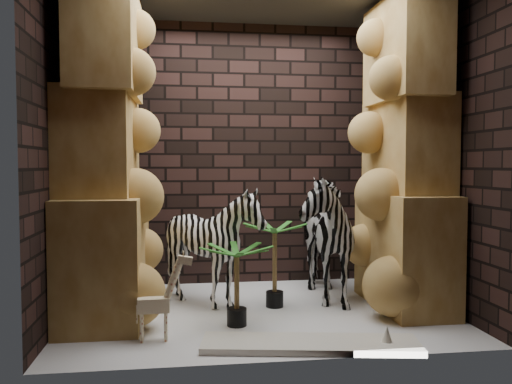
{
  "coord_description": "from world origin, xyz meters",
  "views": [
    {
      "loc": [
        -0.69,
        -4.77,
        1.38
      ],
      "look_at": [
        -0.01,
        0.15,
        1.12
      ],
      "focal_mm": 36.55,
      "sensor_mm": 36.0,
      "label": 1
    }
  ],
  "objects": [
    {
      "name": "palm_back",
      "position": [
        -0.25,
        -0.39,
        0.35
      ],
      "size": [
        0.36,
        0.36,
        0.71
      ],
      "primitive_type": null,
      "color": "#2C7120",
      "rests_on": "floor"
    },
    {
      "name": "wall_back",
      "position": [
        0.0,
        1.25,
        1.5
      ],
      "size": [
        3.5,
        0.0,
        3.5
      ],
      "primitive_type": "plane",
      "rotation": [
        1.57,
        0.0,
        0.0
      ],
      "color": "black",
      "rests_on": "ground"
    },
    {
      "name": "rock_pillar_right",
      "position": [
        1.42,
        0.0,
        1.5
      ],
      "size": [
        0.58,
        1.25,
        3.0
      ],
      "primitive_type": null,
      "color": "tan",
      "rests_on": "floor"
    },
    {
      "name": "wall_right",
      "position": [
        1.75,
        0.0,
        1.5
      ],
      "size": [
        0.0,
        3.0,
        3.0
      ],
      "primitive_type": "plane",
      "rotation": [
        1.57,
        0.0,
        -1.57
      ],
      "color": "black",
      "rests_on": "ground"
    },
    {
      "name": "giraffe_toy",
      "position": [
        -0.94,
        -0.69,
        0.36
      ],
      "size": [
        0.37,
        0.13,
        0.72
      ],
      "primitive_type": null,
      "rotation": [
        0.0,
        0.0,
        0.02
      ],
      "color": "#FEEFBE",
      "rests_on": "floor"
    },
    {
      "name": "rock_pillar_left",
      "position": [
        -1.4,
        0.0,
        1.5
      ],
      "size": [
        0.68,
        1.3,
        3.0
      ],
      "primitive_type": null,
      "color": "tan",
      "rests_on": "floor"
    },
    {
      "name": "wall_left",
      "position": [
        -1.75,
        0.0,
        1.5
      ],
      "size": [
        0.0,
        3.0,
        3.0
      ],
      "primitive_type": "plane",
      "rotation": [
        1.57,
        0.0,
        1.57
      ],
      "color": "black",
      "rests_on": "ground"
    },
    {
      "name": "floor",
      "position": [
        0.0,
        0.0,
        0.0
      ],
      "size": [
        3.5,
        3.5,
        0.0
      ],
      "primitive_type": "plane",
      "color": "silver",
      "rests_on": "ground"
    },
    {
      "name": "zebra_left",
      "position": [
        -0.42,
        0.24,
        0.53
      ],
      "size": [
        0.98,
        1.2,
        1.06
      ],
      "primitive_type": "imported",
      "rotation": [
        0.0,
        0.0,
        -0.04
      ],
      "color": "white",
      "rests_on": "floor"
    },
    {
      "name": "wall_front",
      "position": [
        0.0,
        -1.25,
        1.5
      ],
      "size": [
        3.5,
        0.0,
        3.5
      ],
      "primitive_type": "plane",
      "rotation": [
        -1.57,
        0.0,
        0.0
      ],
      "color": "black",
      "rests_on": "ground"
    },
    {
      "name": "palm_front",
      "position": [
        0.17,
        0.15,
        0.42
      ],
      "size": [
        0.36,
        0.36,
        0.83
      ],
      "primitive_type": null,
      "color": "#2C7120",
      "rests_on": "floor"
    },
    {
      "name": "zebra_right",
      "position": [
        0.64,
        0.42,
        0.75
      ],
      "size": [
        0.7,
        1.28,
        1.51
      ],
      "primitive_type": "imported",
      "rotation": [
        0.0,
        0.0,
        0.01
      ],
      "color": "white",
      "rests_on": "floor"
    },
    {
      "name": "surfboard",
      "position": [
        0.24,
        -1.0,
        0.03
      ],
      "size": [
        1.68,
        0.67,
        0.05
      ],
      "primitive_type": "cube",
      "rotation": [
        0.0,
        0.0,
        -0.17
      ],
      "color": "silver",
      "rests_on": "floor"
    }
  ]
}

